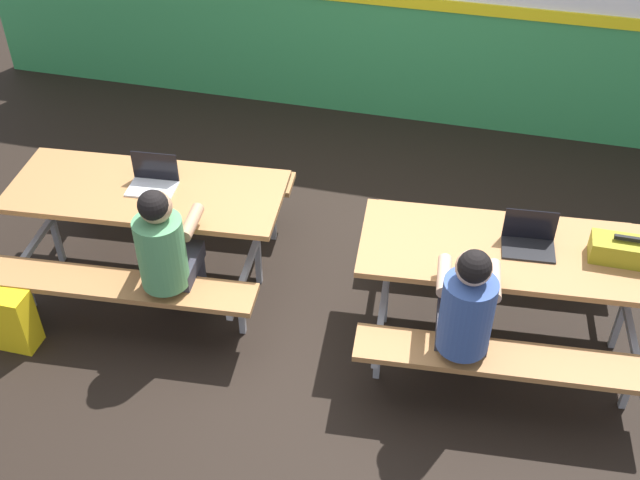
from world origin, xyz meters
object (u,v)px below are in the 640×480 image
object	(u,v)px
student_nearer	(166,250)
backpack_dark	(11,319)
picnic_table_left	(149,208)
laptop_silver	(153,181)
picnic_table_right	(508,269)
toolbox_grey	(624,251)
student_further	(466,310)
laptop_dark	(529,240)

from	to	relation	value
student_nearer	backpack_dark	world-z (taller)	student_nearer
picnic_table_left	laptop_silver	size ratio (longest dim) A/B	5.70
laptop_silver	backpack_dark	size ratio (longest dim) A/B	0.77
backpack_dark	picnic_table_right	bearing A→B (deg)	15.77
picnic_table_left	laptop_silver	world-z (taller)	laptop_silver
picnic_table_right	toolbox_grey	size ratio (longest dim) A/B	4.82
laptop_silver	backpack_dark	bearing A→B (deg)	-125.31
picnic_table_right	student_nearer	xyz separation A→B (m)	(-2.08, -0.50, 0.13)
toolbox_grey	backpack_dark	xyz separation A→B (m)	(-3.72, -0.92, -0.60)
student_nearer	backpack_dark	size ratio (longest dim) A/B	2.74
picnic_table_left	toolbox_grey	world-z (taller)	toolbox_grey
picnic_table_right	picnic_table_left	bearing A→B (deg)	179.29
picnic_table_left	backpack_dark	distance (m)	1.15
student_further	laptop_silver	world-z (taller)	student_further
student_nearer	laptop_dark	bearing A→B (deg)	14.02
picnic_table_left	toolbox_grey	size ratio (longest dim) A/B	4.82
picnic_table_left	student_nearer	xyz separation A→B (m)	(0.37, -0.53, 0.13)
student_nearer	student_further	world-z (taller)	same
student_further	laptop_dark	xyz separation A→B (m)	(0.31, 0.62, 0.08)
student_further	backpack_dark	xyz separation A→B (m)	(-2.85, -0.29, -0.49)
student_nearer	toolbox_grey	distance (m)	2.78
backpack_dark	picnic_table_left	bearing A→B (deg)	55.32
picnic_table_right	laptop_dark	world-z (taller)	laptop_dark
picnic_table_left	laptop_silver	distance (m)	0.22
laptop_silver	laptop_dark	world-z (taller)	same
student_further	laptop_silver	distance (m)	2.28
student_further	toolbox_grey	size ratio (longest dim) A/B	3.02
laptop_silver	student_further	bearing A→B (deg)	-16.59
laptop_silver	toolbox_grey	world-z (taller)	laptop_silver
picnic_table_left	laptop_silver	bearing A→B (deg)	43.28
picnic_table_left	student_further	xyz separation A→B (m)	(2.23, -0.61, 0.13)
laptop_dark	laptop_silver	bearing A→B (deg)	179.40
backpack_dark	laptop_silver	bearing A→B (deg)	54.69
picnic_table_right	backpack_dark	size ratio (longest dim) A/B	4.38
student_further	picnic_table_left	bearing A→B (deg)	164.71
student_nearer	laptop_dark	xyz separation A→B (m)	(2.17, 0.54, 0.08)
picnic_table_left	backpack_dark	world-z (taller)	picnic_table_left
toolbox_grey	laptop_dark	bearing A→B (deg)	-178.74
picnic_table_left	picnic_table_right	xyz separation A→B (m)	(2.45, -0.03, 0.00)
student_nearer	laptop_dark	size ratio (longest dim) A/B	3.57
student_further	laptop_dark	distance (m)	0.70
laptop_dark	toolbox_grey	world-z (taller)	laptop_dark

